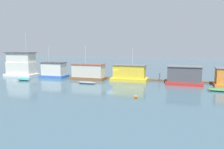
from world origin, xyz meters
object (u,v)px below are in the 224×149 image
(houseboat_brown, at_px, (88,72))
(dinghy_grey, at_px, (87,82))
(houseboat_white, at_px, (21,65))
(houseboat_red, at_px, (184,76))
(buoy_orange, at_px, (136,97))
(mooring_post_centre, at_px, (65,73))
(mooring_post_near_right, at_px, (46,72))
(houseboat_yellow, at_px, (129,74))
(dinghy_teal, at_px, (24,79))
(mooring_post_far_left, at_px, (160,77))
(houseboat_blue, at_px, (54,70))
(dinghy_green, at_px, (220,90))

(houseboat_brown, height_order, dinghy_grey, houseboat_brown)
(houseboat_white, xyz_separation_m, houseboat_red, (37.09, -0.74, -0.95))
(houseboat_red, distance_m, buoy_orange, 14.98)
(mooring_post_centre, height_order, buoy_orange, mooring_post_centre)
(dinghy_grey, relative_size, mooring_post_near_right, 1.82)
(dinghy_grey, bearing_deg, houseboat_yellow, 36.20)
(houseboat_red, relative_size, dinghy_teal, 2.16)
(dinghy_grey, relative_size, mooring_post_far_left, 2.24)
(buoy_orange, bearing_deg, houseboat_red, 64.16)
(houseboat_white, distance_m, houseboat_brown, 17.63)
(houseboat_brown, height_order, mooring_post_far_left, houseboat_brown)
(houseboat_blue, distance_m, dinghy_green, 34.24)
(mooring_post_near_right, relative_size, buoy_orange, 4.51)
(houseboat_blue, xyz_separation_m, buoy_orange, (21.81, -14.27, -1.39))
(houseboat_blue, relative_size, houseboat_red, 1.07)
(houseboat_red, relative_size, buoy_orange, 14.10)
(dinghy_grey, bearing_deg, mooring_post_near_right, 153.78)
(dinghy_teal, height_order, buoy_orange, dinghy_teal)
(houseboat_white, height_order, houseboat_brown, houseboat_white)
(houseboat_red, relative_size, mooring_post_far_left, 3.85)
(houseboat_brown, xyz_separation_m, houseboat_yellow, (8.89, 0.51, -0.06))
(houseboat_red, height_order, dinghy_grey, houseboat_red)
(houseboat_red, height_order, dinghy_green, houseboat_red)
(buoy_orange, bearing_deg, dinghy_green, 35.68)
(houseboat_blue, height_order, houseboat_yellow, houseboat_blue)
(dinghy_green, distance_m, buoy_orange, 14.68)
(houseboat_white, relative_size, mooring_post_near_right, 4.82)
(dinghy_teal, distance_m, buoy_orange, 26.78)
(houseboat_white, distance_m, dinghy_teal, 8.06)
(houseboat_white, xyz_separation_m, buoy_orange, (30.60, -14.16, -2.40))
(houseboat_brown, xyz_separation_m, mooring_post_far_left, (14.86, 1.97, -0.75))
(houseboat_blue, height_order, dinghy_grey, houseboat_blue)
(dinghy_grey, xyz_separation_m, mooring_post_near_right, (-13.63, 6.72, 0.85))
(mooring_post_far_left, xyz_separation_m, buoy_orange, (-1.86, -15.67, -0.62))
(dinghy_teal, relative_size, mooring_post_far_left, 1.78)
(houseboat_yellow, height_order, mooring_post_centre, houseboat_yellow)
(houseboat_white, bearing_deg, dinghy_green, -7.49)
(houseboat_red, distance_m, mooring_post_far_left, 5.22)
(dinghy_teal, height_order, mooring_post_near_right, mooring_post_near_right)
(mooring_post_near_right, bearing_deg, houseboat_brown, -9.40)
(houseboat_white, height_order, dinghy_teal, houseboat_white)
(houseboat_blue, relative_size, dinghy_green, 1.81)
(buoy_orange, bearing_deg, dinghy_teal, 161.59)
(dinghy_grey, xyz_separation_m, mooring_post_far_left, (13.15, 6.72, 0.65))
(dinghy_grey, distance_m, buoy_orange, 14.41)
(houseboat_white, height_order, houseboat_yellow, houseboat_white)
(houseboat_white, height_order, buoy_orange, houseboat_white)
(houseboat_red, bearing_deg, dinghy_green, -41.80)
(mooring_post_far_left, distance_m, mooring_post_near_right, 26.78)
(houseboat_red, relative_size, mooring_post_centre, 3.84)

